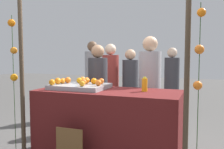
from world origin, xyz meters
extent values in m
cube|color=#5B1919|center=(0.00, 0.00, 0.47)|extent=(1.92, 0.81, 0.95)
cube|color=#9EA0A5|center=(-0.43, 0.02, 0.98)|extent=(0.75, 0.60, 0.06)
sphere|color=orange|center=(-0.70, -0.01, 1.04)|extent=(0.08, 0.08, 0.08)
sphere|color=orange|center=(-0.26, 0.11, 1.05)|extent=(0.09, 0.09, 0.09)
sphere|color=orange|center=(-0.50, 0.13, 1.05)|extent=(0.08, 0.08, 0.08)
sphere|color=orange|center=(-0.17, 0.17, 1.05)|extent=(0.08, 0.08, 0.08)
sphere|color=orange|center=(-0.50, 0.24, 1.05)|extent=(0.09, 0.09, 0.09)
sphere|color=orange|center=(-0.73, -0.08, 1.05)|extent=(0.09, 0.09, 0.09)
sphere|color=orange|center=(-0.30, -0.18, 1.04)|extent=(0.08, 0.08, 0.08)
sphere|color=orange|center=(-0.73, -0.22, 1.05)|extent=(0.08, 0.08, 0.08)
sphere|color=orange|center=(-0.66, 0.08, 1.05)|extent=(0.09, 0.09, 0.09)
sphere|color=orange|center=(-0.35, -0.02, 1.05)|extent=(0.08, 0.08, 0.08)
sphere|color=orange|center=(-0.41, 0.19, 1.05)|extent=(0.08, 0.08, 0.08)
sphere|color=orange|center=(-0.73, 0.06, 1.04)|extent=(0.07, 0.07, 0.07)
sphere|color=orange|center=(-0.37, 0.09, 1.05)|extent=(0.09, 0.09, 0.09)
sphere|color=orange|center=(-0.12, -0.05, 1.05)|extent=(0.08, 0.08, 0.08)
cylinder|color=orange|center=(0.48, 0.07, 1.03)|extent=(0.07, 0.07, 0.17)
cylinder|color=yellow|center=(0.48, 0.07, 1.13)|extent=(0.04, 0.04, 0.02)
cylinder|color=#333338|center=(-0.43, 0.64, 0.68)|extent=(0.32, 0.32, 1.37)
sphere|color=#A87A59|center=(-0.43, 0.64, 1.47)|extent=(0.21, 0.21, 0.21)
cylinder|color=#99999E|center=(0.42, 0.68, 0.73)|extent=(0.34, 0.34, 1.47)
sphere|color=tan|center=(0.42, 0.68, 1.58)|extent=(0.23, 0.23, 0.23)
cylinder|color=#333338|center=(0.54, 2.32, 0.68)|extent=(0.31, 0.31, 1.35)
sphere|color=beige|center=(0.54, 2.32, 1.46)|extent=(0.21, 0.21, 0.21)
cylinder|color=#333338|center=(-0.16, 1.57, 0.66)|extent=(0.30, 0.30, 1.32)
sphere|color=tan|center=(-0.16, 1.57, 1.42)|extent=(0.21, 0.21, 0.21)
cylinder|color=maroon|center=(-0.55, 1.54, 0.70)|extent=(0.33, 0.33, 1.41)
sphere|color=beige|center=(-0.55, 1.54, 1.52)|extent=(0.22, 0.22, 0.22)
cylinder|color=#99999E|center=(-1.24, 2.17, 0.74)|extent=(0.34, 0.34, 1.49)
sphere|color=brown|center=(-1.24, 2.17, 1.60)|extent=(0.23, 0.23, 0.23)
cylinder|color=#473828|center=(-1.04, -0.44, 1.09)|extent=(0.06, 0.06, 2.18)
cylinder|color=#473828|center=(1.04, -0.44, 1.09)|extent=(0.06, 0.06, 2.18)
cylinder|color=#2D4C23|center=(-1.15, -0.48, 0.97)|extent=(0.01, 0.01, 1.93)
sphere|color=orange|center=(-1.15, -0.48, 1.83)|extent=(0.10, 0.10, 0.10)
sphere|color=orange|center=(-1.14, -0.47, 1.48)|extent=(0.09, 0.09, 0.09)
sphere|color=orange|center=(-1.14, -0.48, 1.12)|extent=(0.10, 0.10, 0.10)
cylinder|color=#2D4C23|center=(1.16, -0.50, 0.97)|extent=(0.01, 0.01, 1.93)
sphere|color=orange|center=(1.17, -0.51, 1.83)|extent=(0.09, 0.09, 0.09)
sphere|color=orange|center=(1.16, -0.49, 1.48)|extent=(0.09, 0.09, 0.09)
sphere|color=orange|center=(1.15, -0.50, 1.12)|extent=(0.09, 0.09, 0.09)
camera|label=1|loc=(1.23, -3.13, 1.44)|focal=40.73mm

